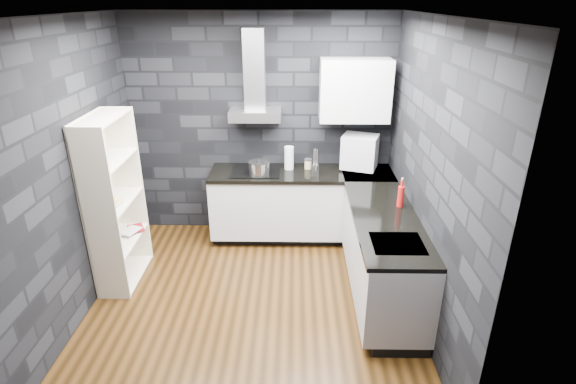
{
  "coord_description": "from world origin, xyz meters",
  "views": [
    {
      "loc": [
        0.42,
        -3.75,
        2.83
      ],
      "look_at": [
        0.35,
        0.45,
        1.0
      ],
      "focal_mm": 28.0,
      "sensor_mm": 36.0,
      "label": 1
    }
  ],
  "objects_px": {
    "appliance_garage": "(360,152)",
    "fruit_bowl": "(112,201)",
    "bookshelf": "(115,202)",
    "storage_jar": "(308,164)",
    "utensil_crock": "(315,170)",
    "glass_vase": "(289,158)",
    "pot": "(259,169)",
    "red_bottle": "(401,197)"
  },
  "relations": [
    {
      "from": "storage_jar",
      "to": "bookshelf",
      "type": "distance_m",
      "value": 2.25
    },
    {
      "from": "glass_vase",
      "to": "bookshelf",
      "type": "height_order",
      "value": "bookshelf"
    },
    {
      "from": "appliance_garage",
      "to": "bookshelf",
      "type": "height_order",
      "value": "bookshelf"
    },
    {
      "from": "glass_vase",
      "to": "fruit_bowl",
      "type": "xyz_separation_m",
      "value": [
        -1.77,
        -1.07,
        -0.1
      ]
    },
    {
      "from": "bookshelf",
      "to": "fruit_bowl",
      "type": "height_order",
      "value": "bookshelf"
    },
    {
      "from": "glass_vase",
      "to": "appliance_garage",
      "type": "relative_size",
      "value": 0.69
    },
    {
      "from": "glass_vase",
      "to": "appliance_garage",
      "type": "height_order",
      "value": "appliance_garage"
    },
    {
      "from": "glass_vase",
      "to": "fruit_bowl",
      "type": "height_order",
      "value": "glass_vase"
    },
    {
      "from": "glass_vase",
      "to": "red_bottle",
      "type": "relative_size",
      "value": 1.31
    },
    {
      "from": "glass_vase",
      "to": "red_bottle",
      "type": "height_order",
      "value": "glass_vase"
    },
    {
      "from": "utensil_crock",
      "to": "storage_jar",
      "type": "bearing_deg",
      "value": 110.17
    },
    {
      "from": "appliance_garage",
      "to": "bookshelf",
      "type": "relative_size",
      "value": 0.22
    },
    {
      "from": "bookshelf",
      "to": "red_bottle",
      "type": "bearing_deg",
      "value": 17.28
    },
    {
      "from": "pot",
      "to": "red_bottle",
      "type": "height_order",
      "value": "red_bottle"
    },
    {
      "from": "utensil_crock",
      "to": "glass_vase",
      "type": "bearing_deg",
      "value": 148.14
    },
    {
      "from": "glass_vase",
      "to": "red_bottle",
      "type": "bearing_deg",
      "value": -43.17
    },
    {
      "from": "storage_jar",
      "to": "bookshelf",
      "type": "bearing_deg",
      "value": -152.87
    },
    {
      "from": "pot",
      "to": "fruit_bowl",
      "type": "xyz_separation_m",
      "value": [
        -1.42,
        -0.84,
        -0.05
      ]
    },
    {
      "from": "red_bottle",
      "to": "fruit_bowl",
      "type": "bearing_deg",
      "value": -179.78
    },
    {
      "from": "pot",
      "to": "utensil_crock",
      "type": "height_order",
      "value": "pot"
    },
    {
      "from": "pot",
      "to": "fruit_bowl",
      "type": "height_order",
      "value": "pot"
    },
    {
      "from": "appliance_garage",
      "to": "utensil_crock",
      "type": "bearing_deg",
      "value": -141.79
    },
    {
      "from": "utensil_crock",
      "to": "appliance_garage",
      "type": "xyz_separation_m",
      "value": [
        0.54,
        0.19,
        0.16
      ]
    },
    {
      "from": "glass_vase",
      "to": "utensil_crock",
      "type": "relative_size",
      "value": 2.32
    },
    {
      "from": "red_bottle",
      "to": "storage_jar",
      "type": "bearing_deg",
      "value": 129.85
    },
    {
      "from": "red_bottle",
      "to": "utensil_crock",
      "type": "bearing_deg",
      "value": 133.4
    },
    {
      "from": "glass_vase",
      "to": "fruit_bowl",
      "type": "relative_size",
      "value": 1.19
    },
    {
      "from": "pot",
      "to": "fruit_bowl",
      "type": "distance_m",
      "value": 1.65
    },
    {
      "from": "utensil_crock",
      "to": "red_bottle",
      "type": "height_order",
      "value": "red_bottle"
    },
    {
      "from": "appliance_garage",
      "to": "bookshelf",
      "type": "bearing_deg",
      "value": -139.86
    },
    {
      "from": "appliance_garage",
      "to": "fruit_bowl",
      "type": "relative_size",
      "value": 1.71
    },
    {
      "from": "glass_vase",
      "to": "fruit_bowl",
      "type": "distance_m",
      "value": 2.07
    },
    {
      "from": "bookshelf",
      "to": "fruit_bowl",
      "type": "xyz_separation_m",
      "value": [
        0.0,
        -0.06,
        0.04
      ]
    },
    {
      "from": "glass_vase",
      "to": "appliance_garage",
      "type": "bearing_deg",
      "value": -0.26
    },
    {
      "from": "storage_jar",
      "to": "fruit_bowl",
      "type": "height_order",
      "value": "storage_jar"
    },
    {
      "from": "fruit_bowl",
      "to": "utensil_crock",
      "type": "bearing_deg",
      "value": 22.88
    },
    {
      "from": "storage_jar",
      "to": "utensil_crock",
      "type": "bearing_deg",
      "value": -69.83
    },
    {
      "from": "utensil_crock",
      "to": "pot",
      "type": "bearing_deg",
      "value": -177.29
    },
    {
      "from": "storage_jar",
      "to": "red_bottle",
      "type": "xyz_separation_m",
      "value": [
        0.89,
        -1.07,
        0.05
      ]
    },
    {
      "from": "bookshelf",
      "to": "fruit_bowl",
      "type": "distance_m",
      "value": 0.07
    },
    {
      "from": "appliance_garage",
      "to": "fruit_bowl",
      "type": "bearing_deg",
      "value": -138.8
    },
    {
      "from": "appliance_garage",
      "to": "bookshelf",
      "type": "distance_m",
      "value": 2.81
    }
  ]
}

